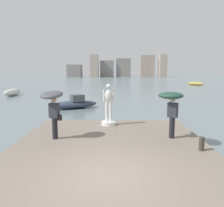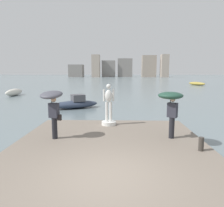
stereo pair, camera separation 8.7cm
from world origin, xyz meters
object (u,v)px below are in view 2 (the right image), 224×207
onlooker_left (52,102)px  boat_near (14,92)px  statue_white_figure (109,110)px  mooring_bollard (201,144)px  boat_far (197,84)px  boat_leftward (75,104)px  onlooker_right (171,101)px

onlooker_left → boat_near: (-11.12, 19.24, -1.47)m
statue_white_figure → mooring_bollard: size_ratio=4.38×
onlooker_left → boat_far: size_ratio=0.42×
onlooker_left → boat_near: bearing=120.0°
boat_leftward → statue_white_figure: bearing=-66.1°
mooring_bollard → statue_white_figure: bearing=133.4°
statue_white_figure → boat_far: size_ratio=0.44×
onlooker_right → statue_white_figure: bearing=141.9°
onlooker_left → boat_leftward: size_ratio=0.47×
statue_white_figure → boat_leftward: (-3.24, 7.34, -0.76)m
mooring_bollard → onlooker_left: bearing=167.2°
onlooker_left → boat_far: onlooker_left is taller
mooring_bollard → boat_far: 46.29m
mooring_bollard → boat_near: bearing=129.1°
boat_near → mooring_bollard: bearing=-50.9°
statue_white_figure → boat_far: statue_white_figure is taller
onlooker_right → boat_leftward: 11.21m
onlooker_left → boat_leftward: bearing=96.2°
boat_near → onlooker_left: bearing=-60.0°
onlooker_right → boat_near: onlooker_right is taller
boat_far → boat_leftward: size_ratio=1.12×
mooring_bollard → boat_far: mooring_bollard is taller
onlooker_left → boat_leftward: onlooker_left is taller
onlooker_left → onlooker_right: 4.84m
onlooker_right → boat_leftward: (-5.89, 9.41, -1.54)m
statue_white_figure → onlooker_left: bearing=-133.5°
mooring_bollard → boat_far: (15.61, 43.57, -0.26)m
statue_white_figure → mooring_bollard: bearing=-46.6°
boat_near → statue_white_figure: bearing=-51.8°
onlooker_right → boat_leftward: size_ratio=0.44×
statue_white_figure → onlooker_left: size_ratio=1.05×
onlooker_right → mooring_bollard: onlooker_right is taller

